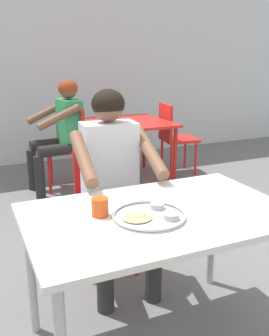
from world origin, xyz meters
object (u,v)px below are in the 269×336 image
Objects in this scene: drinking_cup at (100,206)px; patron_background at (61,126)px; chair_foreground at (104,196)px; diner_foreground at (113,172)px; thali_tray at (150,215)px; table_background_red at (130,128)px; chair_red_left at (73,142)px; table_foreground at (159,226)px; chair_red_right at (173,134)px.

drinking_cup is 0.07× the size of patron_background.
drinking_cup is 0.10× the size of chair_foreground.
chair_foreground is 0.71× the size of diner_foreground.
thali_tray is 0.68m from diner_foreground.
chair_red_left is at bearing -179.59° from table_background_red.
patron_background is (0.15, 2.52, 0.06)m from table_foreground.
drinking_cup is at bearing -99.58° from patron_background.
table_background_red is (1.01, 2.56, -0.11)m from thali_tray.
drinking_cup is 0.64m from diner_foreground.
table_background_red is at bearing -177.93° from chair_red_right.
chair_red_right is 1.40m from patron_background.
chair_foreground is 1.68m from patron_background.
chair_red_left is 1.03× the size of chair_red_right.
drinking_cup is at bearing -110.68° from chair_foreground.
patron_background reaches higher than drinking_cup.
chair_red_left is at bearing 82.67° from thali_tray.
table_foreground is 1.43× the size of chair_red_right.
patron_background is (0.21, 2.56, -0.03)m from thali_tray.
thali_tray is 0.28× the size of patron_background.
diner_foreground reaches higher than table_foreground.
thali_tray is 0.38× the size of chair_red_left.
chair_foreground is at bearing 86.53° from diner_foreground.
drinking_cup is 0.07× the size of diner_foreground.
table_foreground is 1.35× the size of table_background_red.
chair_foreground is (0.10, 0.90, -0.23)m from thali_tray.
thali_tray reaches higher than table_background_red.
patron_background is at bearing 86.00° from chair_foreground.
chair_foreground is 1.01× the size of chair_red_right.
thali_tray is (-0.07, -0.04, 0.08)m from table_foreground.
chair_red_left is at bearing 82.60° from diner_foreground.
patron_background is at bearing 85.21° from thali_tray.
diner_foreground is 1.88m from patron_background.
chair_red_left is (0.53, 2.45, -0.25)m from drinking_cup.
diner_foreground is at bearing 82.88° from thali_tray.
table_foreground is 2.69m from table_background_red.
thali_tray is 3.05m from chair_red_right.
thali_tray is 0.37× the size of table_background_red.
chair_red_right is 0.73× the size of patron_background.
table_foreground is at bearing -121.02° from chair_red_right.
table_background_red is (0.91, 1.67, 0.12)m from chair_foreground.
chair_foreground is 0.74× the size of patron_background.
chair_red_right is (1.60, 2.59, -0.24)m from thali_tray.
table_foreground is 14.45× the size of drinking_cup.
diner_foreground reaches higher than patron_background.
chair_foreground is at bearing 69.32° from drinking_cup.
table_foreground is at bearing 29.87° from thali_tray.
chair_red_right is at bearing 51.53° from diner_foreground.
thali_tray is at bearing -96.23° from chair_foreground.
chair_red_left reaches higher than table_background_red.
patron_background reaches higher than table_foreground.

